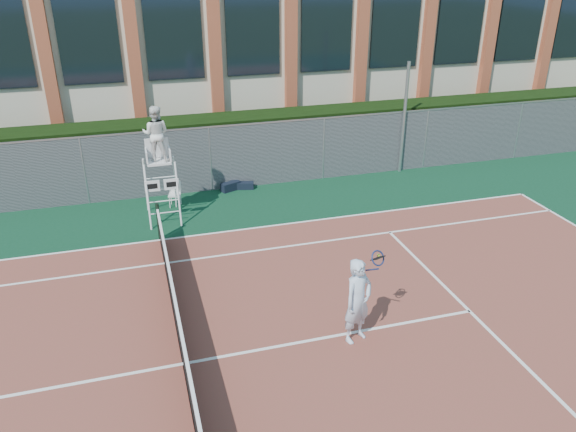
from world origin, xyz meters
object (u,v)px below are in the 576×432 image
object	(u,v)px
steel_pole	(404,119)
umpire_chair	(156,137)
tennis_player	(358,301)
plastic_chair	(175,191)

from	to	relation	value
steel_pole	umpire_chair	xyz separation A→B (m)	(-8.76, -1.65, 0.56)
umpire_chair	tennis_player	xyz separation A→B (m)	(3.32, -7.24, -1.59)
steel_pole	tennis_player	distance (m)	10.47
plastic_chair	tennis_player	distance (m)	8.57
steel_pole	plastic_chair	bearing A→B (deg)	-174.24
steel_pole	plastic_chair	distance (m)	8.50
plastic_chair	tennis_player	world-z (taller)	tennis_player
steel_pole	tennis_player	bearing A→B (deg)	-121.43
plastic_chair	tennis_player	bearing A→B (deg)	-70.32
umpire_chair	plastic_chair	xyz separation A→B (m)	(0.44, 0.81, -2.07)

